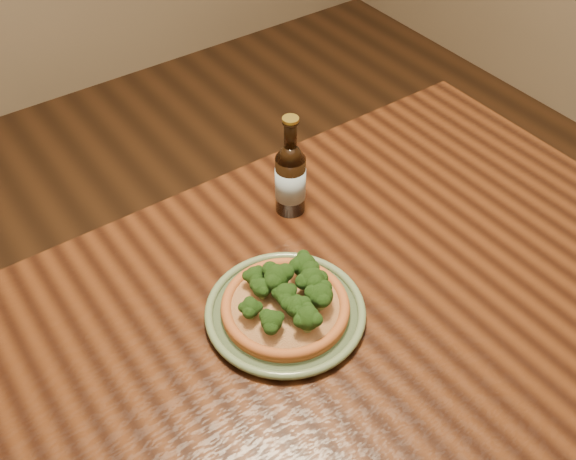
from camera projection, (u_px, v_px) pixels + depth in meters
table at (280, 398)px, 1.11m from camera, size 1.60×0.90×0.75m
plate at (285, 312)px, 1.11m from camera, size 0.27×0.27×0.02m
pizza at (287, 303)px, 1.09m from camera, size 0.21×0.21×0.07m
beer_bottle at (290, 178)px, 1.25m from camera, size 0.06×0.06×0.21m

